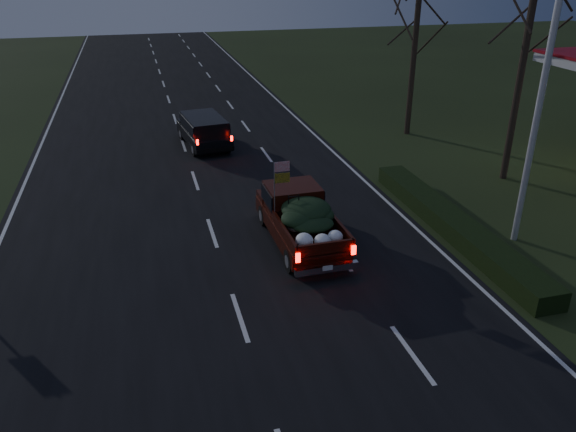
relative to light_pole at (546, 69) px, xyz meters
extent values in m
plane|color=black|center=(-9.50, -2.00, -5.48)|extent=(120.00, 120.00, 0.00)
cube|color=black|center=(-9.50, -2.00, -5.47)|extent=(14.00, 120.00, 0.02)
cube|color=black|center=(-1.70, 1.00, -5.18)|extent=(1.00, 10.00, 0.60)
cylinder|color=silver|center=(0.00, 0.00, -0.98)|extent=(0.20, 0.20, 9.00)
cylinder|color=black|center=(3.00, 5.00, -1.23)|extent=(0.28, 0.28, 8.50)
cylinder|color=black|center=(2.00, 12.00, -1.98)|extent=(0.28, 0.28, 7.00)
cube|color=#340E07|center=(-6.84, 1.66, -4.93)|extent=(1.91, 4.61, 0.50)
cube|color=#340E07|center=(-6.85, 2.49, -4.24)|extent=(1.72, 1.49, 0.83)
cube|color=black|center=(-6.85, 2.49, -4.15)|extent=(1.81, 1.40, 0.50)
cube|color=#340E07|center=(-6.82, 0.47, -4.66)|extent=(1.74, 2.59, 0.06)
ellipsoid|color=black|center=(-6.78, 0.93, -4.24)|extent=(1.49, 1.67, 0.55)
cylinder|color=gray|center=(-7.67, 1.65, -3.60)|extent=(0.03, 0.03, 1.83)
cube|color=red|center=(-7.42, 1.65, -2.84)|extent=(0.48, 0.03, 0.31)
cube|color=gold|center=(-7.42, 1.65, -3.21)|extent=(0.48, 0.03, 0.31)
cube|color=black|center=(-8.51, 12.64, -4.93)|extent=(2.25, 4.41, 0.53)
cube|color=black|center=(-8.49, 12.42, -4.33)|extent=(2.01, 3.26, 0.71)
cube|color=black|center=(-8.49, 12.42, -4.26)|extent=(2.09, 3.18, 0.42)
camera|label=1|loc=(-11.42, -13.87, 2.95)|focal=35.00mm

